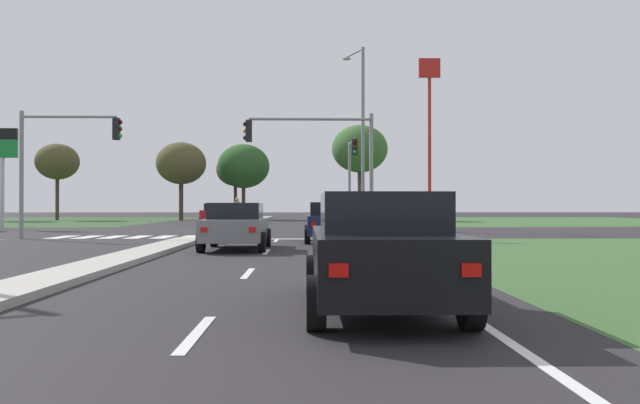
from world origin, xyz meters
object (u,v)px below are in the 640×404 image
at_px(car_grey_third, 236,226).
at_px(car_navy_fifth, 330,222).
at_px(car_white_sixth, 229,213).
at_px(treeline_fifth, 235,170).
at_px(traffic_signal_near_left, 59,151).
at_px(traffic_signal_near_right, 323,151).
at_px(treeline_third, 181,164).
at_px(street_lamp_second, 361,129).
at_px(treeline_sixth, 360,149).
at_px(pedestrian_at_median, 237,208).
at_px(fastfood_pole_sign, 429,105).
at_px(fuel_price_totem, 2,155).
at_px(car_black_second, 379,250).
at_px(car_red_near, 216,214).
at_px(treeline_fourth, 244,166).
at_px(treeline_second, 57,162).
at_px(traffic_signal_far_right, 351,167).

relative_size(car_grey_third, car_navy_fifth, 1.00).
relative_size(car_white_sixth, treeline_fifth, 0.67).
relative_size(car_navy_fifth, traffic_signal_near_left, 0.75).
xyz_separation_m(traffic_signal_near_right, treeline_third, (-12.90, 32.53, 1.72)).
bearing_deg(street_lamp_second, treeline_third, 122.82).
bearing_deg(treeline_sixth, traffic_signal_near_left, -115.68).
distance_m(pedestrian_at_median, fastfood_pole_sign, 19.65).
xyz_separation_m(traffic_signal_near_left, fuel_price_totem, (-7.87, 10.93, 0.71)).
bearing_deg(treeline_fifth, car_white_sixth, -87.25).
relative_size(car_black_second, traffic_signal_near_right, 0.78).
height_order(car_red_near, car_grey_third, car_red_near).
distance_m(street_lamp_second, fuel_price_totem, 22.00).
xyz_separation_m(treeline_third, treeline_fourth, (5.76, 3.05, -0.07)).
distance_m(car_navy_fifth, treeline_second, 44.79).
xyz_separation_m(car_navy_fifth, traffic_signal_near_right, (-0.23, 2.50, 3.04)).
bearing_deg(fuel_price_totem, fastfood_pole_sign, 24.25).
relative_size(traffic_signal_near_left, treeline_fourth, 0.71).
relative_size(fastfood_pole_sign, treeline_fifth, 2.00).
relative_size(fuel_price_totem, treeline_second, 0.81).
distance_m(street_lamp_second, treeline_second, 37.63).
distance_m(car_red_near, treeline_second, 22.13).
xyz_separation_m(street_lamp_second, treeline_fifth, (-10.64, 28.28, -0.70)).
xyz_separation_m(fuel_price_totem, treeline_fifth, (11.20, 26.00, 0.67)).
bearing_deg(car_navy_fifth, treeline_second, 125.17).
distance_m(fastfood_pole_sign, treeline_third, 24.51).
relative_size(car_white_sixth, treeline_fourth, 0.60).
relative_size(car_red_near, treeline_sixth, 0.48).
bearing_deg(fuel_price_totem, car_grey_third, -46.98).
distance_m(street_lamp_second, treeline_fifth, 30.23).
xyz_separation_m(traffic_signal_far_right, pedestrian_at_median, (-7.57, 3.25, -2.61)).
xyz_separation_m(pedestrian_at_median, treeline_third, (-7.46, 17.69, 4.28)).
height_order(car_grey_third, traffic_signal_near_right, traffic_signal_near_right).
bearing_deg(treeline_second, treeline_fifth, 9.98).
xyz_separation_m(car_grey_third, fuel_price_totem, (-16.32, 17.49, 3.75)).
distance_m(pedestrian_at_median, fuel_price_totem, 14.80).
height_order(traffic_signal_near_right, treeline_sixth, treeline_sixth).
relative_size(car_black_second, fastfood_pole_sign, 0.32).
distance_m(car_grey_third, street_lamp_second, 16.97).
relative_size(car_black_second, treeline_third, 0.58).
relative_size(traffic_signal_near_left, traffic_signal_near_right, 0.97).
relative_size(car_red_near, pedestrian_at_median, 2.44).
relative_size(car_red_near, treeline_fifth, 0.66).
bearing_deg(traffic_signal_near_right, fuel_price_totem, 150.52).
bearing_deg(treeline_third, pedestrian_at_median, -67.13).
xyz_separation_m(car_navy_fifth, pedestrian_at_median, (-5.67, 17.34, 0.48)).
height_order(car_red_near, pedestrian_at_median, pedestrian_at_median).
height_order(car_white_sixth, treeline_sixth, treeline_sixth).
distance_m(fuel_price_totem, treeline_sixth, 33.02).
xyz_separation_m(treeline_third, treeline_fifth, (4.76, 4.40, -0.36)).
height_order(street_lamp_second, fastfood_pole_sign, fastfood_pole_sign).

